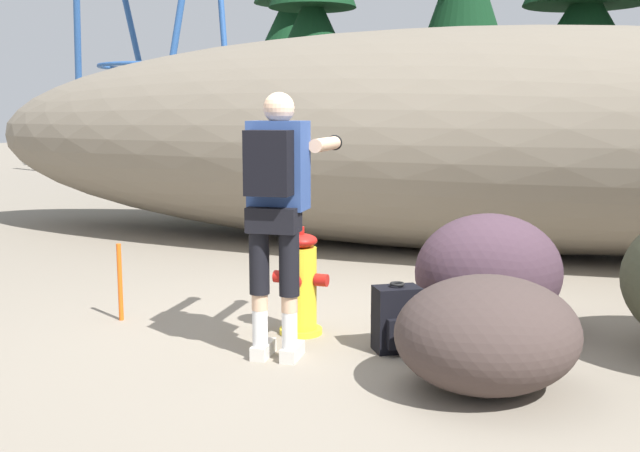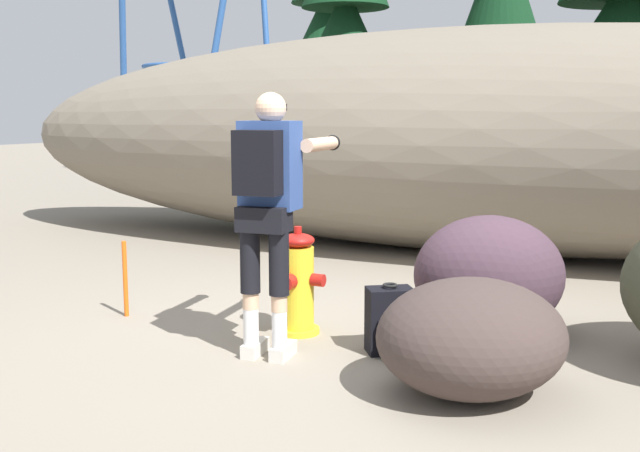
{
  "view_description": "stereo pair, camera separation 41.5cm",
  "coord_description": "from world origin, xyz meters",
  "px_view_note": "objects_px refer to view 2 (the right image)",
  "views": [
    {
      "loc": [
        1.81,
        -4.7,
        1.59
      ],
      "look_at": [
        -0.16,
        0.46,
        0.75
      ],
      "focal_mm": 41.97,
      "sensor_mm": 36.0,
      "label": 1
    },
    {
      "loc": [
        2.19,
        -4.54,
        1.59
      ],
      "look_at": [
        -0.16,
        0.46,
        0.75
      ],
      "focal_mm": 41.97,
      "sensor_mm": 36.0,
      "label": 2
    }
  ],
  "objects_px": {
    "fire_hydrant": "(298,285)",
    "spare_backpack": "(390,321)",
    "boulder_small": "(471,337)",
    "survey_stake": "(125,279)",
    "boulder_mid": "(489,276)",
    "utility_worker": "(269,191)"
  },
  "relations": [
    {
      "from": "utility_worker",
      "to": "boulder_small",
      "type": "bearing_deg",
      "value": -101.74
    },
    {
      "from": "fire_hydrant",
      "to": "boulder_mid",
      "type": "xyz_separation_m",
      "value": [
        1.25,
        0.56,
        0.07
      ]
    },
    {
      "from": "fire_hydrant",
      "to": "spare_backpack",
      "type": "distance_m",
      "value": 0.78
    },
    {
      "from": "fire_hydrant",
      "to": "boulder_small",
      "type": "distance_m",
      "value": 1.56
    },
    {
      "from": "fire_hydrant",
      "to": "utility_worker",
      "type": "relative_size",
      "value": 0.46
    },
    {
      "from": "fire_hydrant",
      "to": "survey_stake",
      "type": "relative_size",
      "value": 1.31
    },
    {
      "from": "utility_worker",
      "to": "survey_stake",
      "type": "bearing_deg",
      "value": 70.47
    },
    {
      "from": "utility_worker",
      "to": "survey_stake",
      "type": "height_order",
      "value": "utility_worker"
    },
    {
      "from": "boulder_small",
      "to": "spare_backpack",
      "type": "bearing_deg",
      "value": 143.02
    },
    {
      "from": "fire_hydrant",
      "to": "survey_stake",
      "type": "bearing_deg",
      "value": -173.42
    },
    {
      "from": "fire_hydrant",
      "to": "boulder_mid",
      "type": "height_order",
      "value": "boulder_mid"
    },
    {
      "from": "fire_hydrant",
      "to": "spare_backpack",
      "type": "height_order",
      "value": "fire_hydrant"
    },
    {
      "from": "spare_backpack",
      "to": "survey_stake",
      "type": "relative_size",
      "value": 0.78
    },
    {
      "from": "spare_backpack",
      "to": "utility_worker",
      "type": "bearing_deg",
      "value": -96.36
    },
    {
      "from": "fire_hydrant",
      "to": "spare_backpack",
      "type": "bearing_deg",
      "value": -10.18
    },
    {
      "from": "fire_hydrant",
      "to": "survey_stake",
      "type": "height_order",
      "value": "fire_hydrant"
    },
    {
      "from": "boulder_mid",
      "to": "survey_stake",
      "type": "bearing_deg",
      "value": -164.91
    },
    {
      "from": "survey_stake",
      "to": "utility_worker",
      "type": "bearing_deg",
      "value": -13.09
    },
    {
      "from": "boulder_small",
      "to": "survey_stake",
      "type": "bearing_deg",
      "value": 170.59
    },
    {
      "from": "spare_backpack",
      "to": "fire_hydrant",
      "type": "bearing_deg",
      "value": -134.92
    },
    {
      "from": "boulder_small",
      "to": "survey_stake",
      "type": "relative_size",
      "value": 1.83
    },
    {
      "from": "spare_backpack",
      "to": "boulder_small",
      "type": "distance_m",
      "value": 0.84
    }
  ]
}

